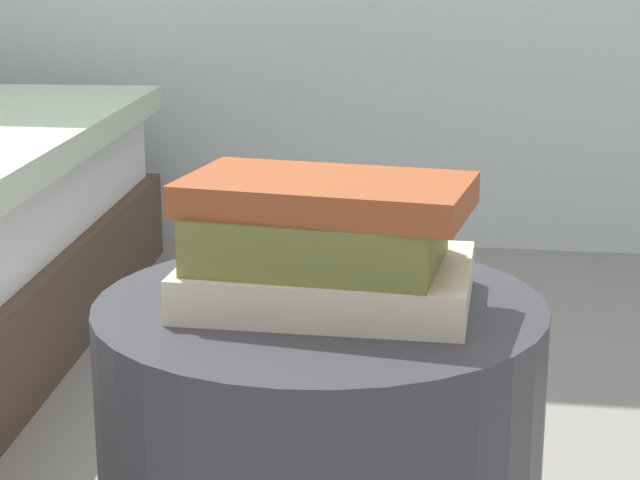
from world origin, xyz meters
TOP-DOWN VIEW (x-y plane):
  - book_cream at (0.01, -0.00)m, footprint 0.29×0.21m
  - book_olive at (0.00, -0.01)m, footprint 0.25×0.18m
  - book_rust at (0.01, -0.01)m, footprint 0.30×0.20m

SIDE VIEW (x-z plane):
  - book_cream at x=0.01m, z-range 0.47..0.51m
  - book_olive at x=0.00m, z-range 0.51..0.57m
  - book_rust at x=0.01m, z-range 0.57..0.60m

